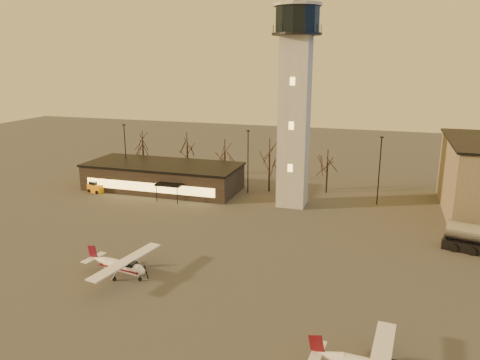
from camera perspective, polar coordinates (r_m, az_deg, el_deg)
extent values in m
plane|color=#464341|center=(42.98, -1.92, -14.65)|extent=(220.00, 220.00, 0.00)
cube|color=#A09E98|center=(67.11, 6.62, 6.83)|extent=(4.00, 4.00, 24.00)
cylinder|color=black|center=(66.57, 6.94, 17.24)|extent=(6.80, 6.80, 0.30)
cylinder|color=black|center=(66.68, 6.99, 18.83)|extent=(6.00, 6.00, 3.40)
cylinder|color=#A09E98|center=(66.85, 7.04, 20.45)|extent=(6.60, 6.60, 0.40)
cube|color=black|center=(78.04, -9.36, 0.34)|extent=(25.00, 10.00, 4.00)
cube|color=black|center=(77.54, -9.42, 1.88)|extent=(25.40, 10.40, 0.30)
cube|color=#FFCE59|center=(73.86, -11.09, -0.88)|extent=(22.00, 0.08, 1.40)
cube|color=black|center=(70.96, -8.66, -0.57)|extent=(4.00, 2.00, 0.20)
cylinder|color=black|center=(82.92, -13.77, 3.09)|extent=(0.16, 0.16, 10.00)
cube|color=black|center=(82.10, -13.98, 6.54)|extent=(0.50, 0.25, 0.18)
cylinder|color=black|center=(74.05, 0.98, 2.15)|extent=(0.16, 0.16, 10.00)
cube|color=black|center=(73.12, 0.99, 6.02)|extent=(0.50, 0.25, 0.18)
cylinder|color=black|center=(71.12, 16.61, 1.01)|extent=(0.16, 0.16, 10.00)
cube|color=black|center=(70.15, 16.91, 5.02)|extent=(0.50, 0.25, 0.18)
cylinder|color=black|center=(88.41, -11.69, 2.50)|extent=(0.28, 0.28, 5.74)
cylinder|color=black|center=(81.95, -1.85, 1.67)|extent=(0.28, 0.28, 5.25)
cylinder|color=black|center=(75.60, 3.58, 0.89)|extent=(0.28, 0.28, 6.16)
cylinder|color=black|center=(76.09, 10.53, 0.30)|extent=(0.28, 0.28, 4.97)
cylinder|color=black|center=(86.64, -6.41, 2.42)|extent=(0.28, 0.28, 5.60)
cone|color=white|center=(34.83, 10.74, -20.30)|extent=(2.16, 1.12, 0.96)
cube|color=white|center=(34.20, 16.74, -20.32)|extent=(2.06, 9.66, 0.12)
cube|color=white|center=(34.90, 9.41, -19.98)|extent=(1.01, 2.93, 0.07)
cube|color=#530B13|center=(34.57, 9.30, -19.12)|extent=(1.21, 0.17, 1.48)
cylinder|color=white|center=(48.27, -14.08, -10.21)|extent=(4.16, 1.75, 1.14)
cone|color=white|center=(46.87, -11.83, -10.85)|extent=(0.95, 1.20, 1.09)
cone|color=white|center=(50.08, -16.73, -9.30)|extent=(2.23, 1.28, 0.97)
cube|color=black|center=(47.58, -13.29, -10.01)|extent=(1.44, 1.11, 0.61)
cube|color=#4F0B1C|center=(48.39, -14.24, -10.21)|extent=(4.86, 1.89, 0.19)
cube|color=white|center=(47.72, -13.72, -9.58)|extent=(2.79, 9.74, 0.12)
cube|color=white|center=(50.56, -17.40, -9.01)|extent=(1.23, 2.98, 0.07)
cube|color=#4F0B1C|center=(50.38, -17.53, -8.34)|extent=(1.21, 0.26, 1.49)
cylinder|color=#A0A0A5|center=(58.46, 26.76, -5.78)|extent=(6.20, 3.56, 2.19)
cube|color=orange|center=(79.01, -17.11, -0.96)|extent=(3.03, 2.11, 1.28)
cube|color=black|center=(79.10, -17.33, -0.41)|extent=(1.56, 1.56, 0.73)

